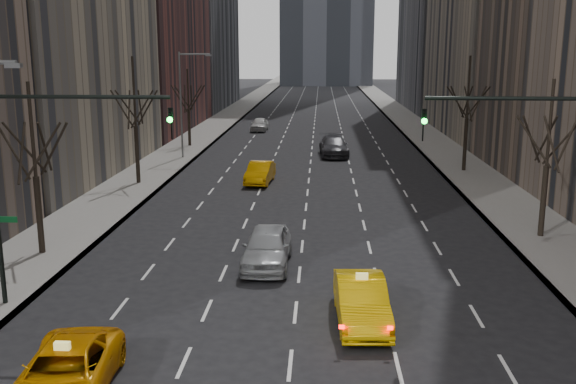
# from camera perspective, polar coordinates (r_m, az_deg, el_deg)

# --- Properties ---
(sidewalk_left) EXTENTS (4.50, 320.00, 0.15)m
(sidewalk_left) POSITION_cam_1_polar(r_m,az_deg,el_deg) (81.37, -6.36, 5.95)
(sidewalk_left) COLOR slate
(sidewalk_left) RESTS_ON ground
(sidewalk_right) EXTENTS (4.50, 320.00, 0.15)m
(sidewalk_right) POSITION_cam_1_polar(r_m,az_deg,el_deg) (81.12, 11.07, 5.77)
(sidewalk_right) COLOR slate
(sidewalk_right) RESTS_ON ground
(tree_lw_b) EXTENTS (3.36, 3.50, 7.82)m
(tree_lw_b) POSITION_cam_1_polar(r_m,az_deg,el_deg) (31.12, -21.50, 1.27)
(tree_lw_b) COLOR black
(tree_lw_b) RESTS_ON ground
(tree_lw_c) EXTENTS (3.36, 3.50, 8.74)m
(tree_lw_c) POSITION_cam_1_polar(r_m,az_deg,el_deg) (45.93, -13.38, 5.59)
(tree_lw_c) COLOR black
(tree_lw_c) RESTS_ON ground
(tree_lw_d) EXTENTS (3.36, 3.50, 7.36)m
(tree_lw_d) POSITION_cam_1_polar(r_m,az_deg,el_deg) (63.36, -8.83, 7.18)
(tree_lw_d) COLOR black
(tree_lw_d) RESTS_ON ground
(tree_rw_b) EXTENTS (3.36, 3.50, 7.82)m
(tree_rw_b) POSITION_cam_1_polar(r_m,az_deg,el_deg) (34.14, 21.99, 2.16)
(tree_rw_b) COLOR black
(tree_rw_b) RESTS_ON ground
(tree_rw_c) EXTENTS (3.36, 3.50, 8.74)m
(tree_rw_c) POSITION_cam_1_polar(r_m,az_deg,el_deg) (51.28, 15.59, 6.17)
(tree_rw_c) COLOR black
(tree_rw_c) RESTS_ON ground
(traffic_mast_left) EXTENTS (6.69, 0.39, 8.00)m
(traffic_mast_left) POSITION_cam_1_polar(r_m,az_deg,el_deg) (24.25, -21.36, 2.55)
(traffic_mast_left) COLOR black
(traffic_mast_left) RESTS_ON ground
(traffic_mast_right) EXTENTS (6.69, 0.39, 8.00)m
(traffic_mast_right) POSITION_cam_1_polar(r_m,az_deg,el_deg) (23.60, 23.40, 2.13)
(traffic_mast_right) COLOR black
(traffic_mast_right) RESTS_ON ground
(streetlight_far) EXTENTS (2.83, 0.22, 9.00)m
(streetlight_far) POSITION_cam_1_polar(r_m,az_deg,el_deg) (56.13, -9.17, 8.60)
(streetlight_far) COLOR slate
(streetlight_far) RESTS_ON ground
(taxi_suv) EXTENTS (2.82, 5.33, 1.43)m
(taxi_suv) POSITION_cam_1_polar(r_m,az_deg,el_deg) (19.11, -19.21, -15.03)
(taxi_suv) COLOR orange
(taxi_suv) RESTS_ON ground
(taxi_sedan) EXTENTS (1.90, 4.88, 1.58)m
(taxi_sedan) POSITION_cam_1_polar(r_m,az_deg,el_deg) (22.76, 6.53, -9.58)
(taxi_sedan) COLOR #FFC105
(taxi_sedan) RESTS_ON ground
(silver_sedan_ahead) EXTENTS (2.09, 5.04, 1.71)m
(silver_sedan_ahead) POSITION_cam_1_polar(r_m,az_deg,el_deg) (28.30, -1.88, -4.89)
(silver_sedan_ahead) COLOR #A1A5A9
(silver_sedan_ahead) RESTS_ON ground
(far_taxi) EXTENTS (1.96, 4.67, 1.50)m
(far_taxi) POSITION_cam_1_polar(r_m,az_deg,el_deg) (45.74, -2.50, 1.73)
(far_taxi) COLOR #FFA705
(far_taxi) RESTS_ON ground
(far_suv_grey) EXTENTS (2.77, 6.11, 1.73)m
(far_suv_grey) POSITION_cam_1_polar(r_m,az_deg,el_deg) (57.71, 4.09, 4.09)
(far_suv_grey) COLOR #2B2B30
(far_suv_grey) RESTS_ON ground
(far_car_white) EXTENTS (1.90, 4.52, 1.53)m
(far_car_white) POSITION_cam_1_polar(r_m,az_deg,el_deg) (75.59, -2.54, 6.03)
(far_car_white) COLOR silver
(far_car_white) RESTS_ON ground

